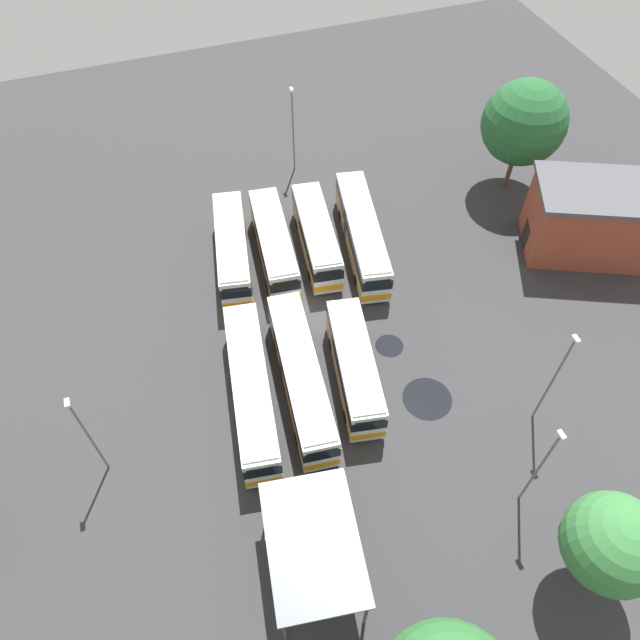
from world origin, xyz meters
The scene contains 18 objects.
ground_plane centered at (0.00, 0.00, 0.00)m, with size 90.97×90.97×0.00m, color #333335.
bus_row0_slot0 centered at (-7.72, -4.32, 1.88)m, with size 11.33×4.46×3.56m.
bus_row0_slot1 centered at (-7.13, -0.84, 1.88)m, with size 11.17×3.72×3.56m.
bus_row0_slot2 centered at (-6.83, 2.89, 1.88)m, with size 10.78×3.94×3.56m.
bus_row0_slot3 centered at (-5.86, 6.69, 1.88)m, with size 13.32×4.95×3.56m.
bus_row1_slot0 centered at (6.15, -6.43, 1.88)m, with size 13.31×4.38×3.56m.
bus_row1_slot1 centered at (6.26, -2.80, 1.88)m, with size 13.28×3.89×3.56m.
bus_row1_slot2 centered at (6.82, 1.07, 1.88)m, with size 10.54×4.30×3.56m.
depot_building centered at (0.34, 25.23, 3.28)m, with size 10.43×12.51×6.52m.
maintenance_shelter centered at (18.33, -5.99, 4.06)m, with size 8.51×6.23×4.32m.
lamp_post_mid_lot centered at (18.76, 7.95, 4.85)m, with size 0.56×0.28×8.87m.
lamp_post_far_corner centered at (13.81, 12.04, 5.10)m, with size 0.56×0.28×9.36m.
lamp_post_by_building centered at (-18.63, 4.63, 4.77)m, with size 0.56×0.28×8.70m.
lamp_post_near_entrance centered at (7.76, -16.95, 4.69)m, with size 0.56×0.28×8.54m.
tree_northeast centered at (-9.52, 23.42, 6.80)m, with size 7.58×7.58×10.60m.
tree_south_edge centered at (24.04, 8.83, 5.54)m, with size 5.47×5.47×8.29m.
puddle_back_corner centered at (4.75, 4.87, 0.00)m, with size 2.19×2.19×0.01m, color black.
puddle_front_lane centered at (10.03, 5.58, 0.00)m, with size 3.62×3.62×0.01m, color black.
Camera 1 is at (28.65, -9.20, 37.66)m, focal length 33.58 mm.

